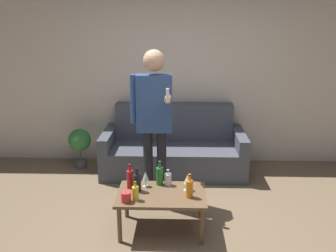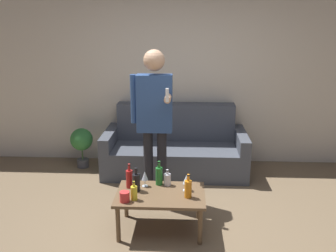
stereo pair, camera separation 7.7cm
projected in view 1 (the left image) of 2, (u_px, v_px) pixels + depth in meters
The scene contains 15 objects.
ground_plane at pixel (176, 243), 3.60m from camera, with size 16.00×16.00×0.00m, color #756047.
wall_back at pixel (178, 71), 5.40m from camera, with size 8.00×0.06×2.70m.
couch at pixel (174, 149), 5.28m from camera, with size 1.96×0.88×0.91m.
coffee_table at pixel (162, 198), 3.74m from camera, with size 0.88×0.59×0.41m.
bottle_orange at pixel (189, 188), 3.62m from camera, with size 0.07×0.07×0.24m.
bottle_green at pixel (160, 175), 3.90m from camera, with size 0.07×0.07×0.26m.
bottle_dark at pixel (137, 182), 3.75m from camera, with size 0.08×0.08×0.25m.
bottle_yellow at pixel (168, 179), 3.89m from camera, with size 0.07×0.07×0.17m.
bottle_red at pixel (130, 179), 3.82m from camera, with size 0.07×0.07×0.26m.
bottle_clear at pixel (135, 193), 3.57m from camera, with size 0.06×0.06×0.19m.
wine_glass_near at pixel (146, 176), 3.85m from camera, with size 0.07×0.07×0.17m.
wine_glass_far at pixel (188, 179), 3.76m from camera, with size 0.08×0.08×0.18m.
cup_on_table at pixel (126, 197), 3.54m from camera, with size 0.09×0.09×0.10m.
person_standing_front at pixel (154, 113), 4.17m from camera, with size 0.46×0.44×1.77m.
potted_plant at pixel (80, 142), 5.33m from camera, with size 0.32×0.32×0.58m.
Camera 1 is at (0.02, -3.15, 2.08)m, focal length 40.00 mm.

